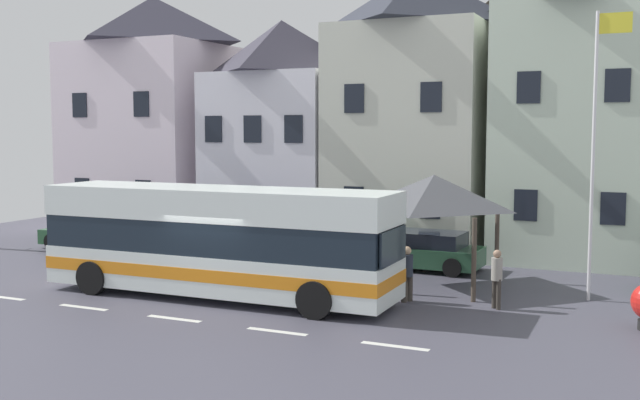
{
  "coord_description": "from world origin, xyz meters",
  "views": [
    {
      "loc": [
        11.25,
        -17.72,
        4.87
      ],
      "look_at": [
        1.62,
        3.62,
        2.67
      ],
      "focal_mm": 42.06,
      "sensor_mm": 36.0,
      "label": 1
    }
  ],
  "objects_px": {
    "pedestrian_01": "(497,274)",
    "flagpole": "(596,137)",
    "townhouse_00": "(155,115)",
    "townhouse_01": "(282,132)",
    "townhouse_03": "(580,111)",
    "parked_car_02": "(92,232)",
    "hilltop_castle": "(531,74)",
    "transit_bus": "(217,242)",
    "townhouse_02": "(414,112)",
    "parked_car_03": "(208,237)",
    "bus_shelter": "(434,193)",
    "parked_car_00": "(424,251)",
    "public_bench": "(404,256)",
    "pedestrian_00": "(407,272)"
  },
  "relations": [
    {
      "from": "townhouse_02",
      "to": "parked_car_02",
      "type": "distance_m",
      "value": 14.16
    },
    {
      "from": "townhouse_02",
      "to": "bus_shelter",
      "type": "relative_size",
      "value": 3.11
    },
    {
      "from": "parked_car_03",
      "to": "transit_bus",
      "type": "bearing_deg",
      "value": -61.44
    },
    {
      "from": "public_bench",
      "to": "transit_bus",
      "type": "bearing_deg",
      "value": -119.02
    },
    {
      "from": "townhouse_01",
      "to": "townhouse_03",
      "type": "xyz_separation_m",
      "value": [
        12.33,
        0.43,
        0.77
      ]
    },
    {
      "from": "parked_car_02",
      "to": "parked_car_03",
      "type": "height_order",
      "value": "parked_car_03"
    },
    {
      "from": "townhouse_00",
      "to": "townhouse_01",
      "type": "bearing_deg",
      "value": -5.29
    },
    {
      "from": "bus_shelter",
      "to": "parked_car_00",
      "type": "distance_m",
      "value": 3.55
    },
    {
      "from": "hilltop_castle",
      "to": "pedestrian_00",
      "type": "height_order",
      "value": "hilltop_castle"
    },
    {
      "from": "parked_car_00",
      "to": "parked_car_03",
      "type": "relative_size",
      "value": 0.88
    },
    {
      "from": "parked_car_00",
      "to": "townhouse_01",
      "type": "bearing_deg",
      "value": -26.86
    },
    {
      "from": "townhouse_00",
      "to": "townhouse_01",
      "type": "height_order",
      "value": "townhouse_00"
    },
    {
      "from": "townhouse_03",
      "to": "hilltop_castle",
      "type": "relative_size",
      "value": 0.3
    },
    {
      "from": "townhouse_03",
      "to": "parked_car_02",
      "type": "xyz_separation_m",
      "value": [
        -18.43,
        -5.75,
        -4.9
      ]
    },
    {
      "from": "pedestrian_00",
      "to": "pedestrian_01",
      "type": "bearing_deg",
      "value": 3.73
    },
    {
      "from": "bus_shelter",
      "to": "pedestrian_00",
      "type": "bearing_deg",
      "value": -91.91
    },
    {
      "from": "hilltop_castle",
      "to": "transit_bus",
      "type": "xyz_separation_m",
      "value": [
        -3.56,
        -34.04,
        -6.99
      ]
    },
    {
      "from": "townhouse_01",
      "to": "townhouse_02",
      "type": "distance_m",
      "value": 6.0
    },
    {
      "from": "pedestrian_00",
      "to": "townhouse_02",
      "type": "bearing_deg",
      "value": 106.22
    },
    {
      "from": "pedestrian_01",
      "to": "parked_car_00",
      "type": "bearing_deg",
      "value": 125.72
    },
    {
      "from": "townhouse_02",
      "to": "transit_bus",
      "type": "height_order",
      "value": "townhouse_02"
    },
    {
      "from": "hilltop_castle",
      "to": "transit_bus",
      "type": "bearing_deg",
      "value": -95.97
    },
    {
      "from": "public_bench",
      "to": "bus_shelter",
      "type": "bearing_deg",
      "value": -53.73
    },
    {
      "from": "townhouse_01",
      "to": "bus_shelter",
      "type": "bearing_deg",
      "value": -37.8
    },
    {
      "from": "townhouse_00",
      "to": "transit_bus",
      "type": "height_order",
      "value": "townhouse_00"
    },
    {
      "from": "townhouse_02",
      "to": "parked_car_03",
      "type": "relative_size",
      "value": 2.41
    },
    {
      "from": "townhouse_03",
      "to": "parked_car_02",
      "type": "relative_size",
      "value": 2.74
    },
    {
      "from": "pedestrian_01",
      "to": "flagpole",
      "type": "distance_m",
      "value": 4.84
    },
    {
      "from": "flagpole",
      "to": "transit_bus",
      "type": "bearing_deg",
      "value": -157.82
    },
    {
      "from": "townhouse_00",
      "to": "parked_car_00",
      "type": "xyz_separation_m",
      "value": [
        14.99,
        -4.94,
        -4.94
      ]
    },
    {
      "from": "parked_car_02",
      "to": "parked_car_00",
      "type": "bearing_deg",
      "value": -178.82
    },
    {
      "from": "parked_car_00",
      "to": "townhouse_03",
      "type": "bearing_deg",
      "value": -132.33
    },
    {
      "from": "parked_car_00",
      "to": "public_bench",
      "type": "height_order",
      "value": "parked_car_00"
    },
    {
      "from": "hilltop_castle",
      "to": "parked_car_00",
      "type": "xyz_separation_m",
      "value": [
        0.68,
        -27.34,
        -7.95
      ]
    },
    {
      "from": "bus_shelter",
      "to": "parked_car_00",
      "type": "relative_size",
      "value": 0.88
    },
    {
      "from": "parked_car_00",
      "to": "pedestrian_00",
      "type": "bearing_deg",
      "value": 102.83
    },
    {
      "from": "townhouse_03",
      "to": "flagpole",
      "type": "height_order",
      "value": "townhouse_03"
    },
    {
      "from": "townhouse_01",
      "to": "hilltop_castle",
      "type": "distance_m",
      "value": 24.43
    },
    {
      "from": "hilltop_castle",
      "to": "parked_car_03",
      "type": "relative_size",
      "value": 7.88
    },
    {
      "from": "hilltop_castle",
      "to": "townhouse_01",
      "type": "bearing_deg",
      "value": -107.04
    },
    {
      "from": "townhouse_01",
      "to": "townhouse_00",
      "type": "bearing_deg",
      "value": 174.71
    },
    {
      "from": "parked_car_03",
      "to": "townhouse_02",
      "type": "bearing_deg",
      "value": 28.86
    },
    {
      "from": "townhouse_00",
      "to": "bus_shelter",
      "type": "xyz_separation_m",
      "value": [
        16.02,
        -7.48,
        -2.68
      ]
    },
    {
      "from": "transit_bus",
      "to": "parked_car_03",
      "type": "xyz_separation_m",
      "value": [
        -4.44,
        6.38,
        -0.94
      ]
    },
    {
      "from": "townhouse_03",
      "to": "parked_car_03",
      "type": "distance_m",
      "value": 14.99
    },
    {
      "from": "pedestrian_01",
      "to": "public_bench",
      "type": "relative_size",
      "value": 0.93
    },
    {
      "from": "townhouse_00",
      "to": "parked_car_02",
      "type": "xyz_separation_m",
      "value": [
        1.14,
        -5.99,
        -4.95
      ]
    },
    {
      "from": "parked_car_03",
      "to": "townhouse_01",
      "type": "bearing_deg",
      "value": 72.29
    },
    {
      "from": "townhouse_01",
      "to": "public_bench",
      "type": "bearing_deg",
      "value": -32.47
    },
    {
      "from": "pedestrian_00",
      "to": "pedestrian_01",
      "type": "relative_size",
      "value": 0.97
    }
  ]
}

